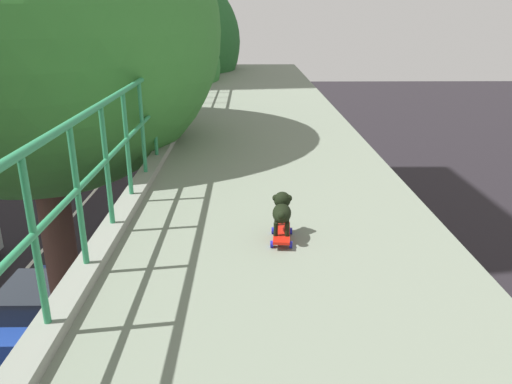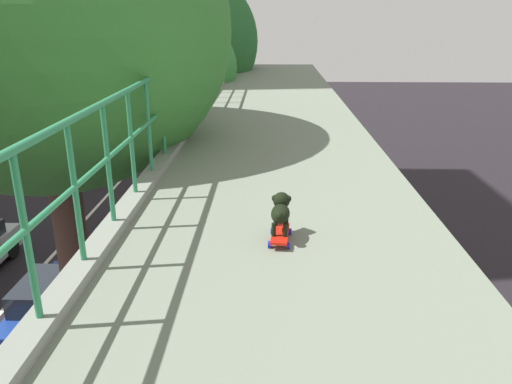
{
  "view_description": "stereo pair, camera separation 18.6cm",
  "coord_description": "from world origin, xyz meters",
  "px_view_note": "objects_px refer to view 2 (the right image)",
  "views": [
    {
      "loc": [
        0.96,
        -3.31,
        7.93
      ],
      "look_at": [
        1.02,
        0.86,
        6.44
      ],
      "focal_mm": 34.81,
      "sensor_mm": 36.0,
      "label": 1
    },
    {
      "loc": [
        1.15,
        -3.31,
        7.93
      ],
      "look_at": [
        1.02,
        0.86,
        6.44
      ],
      "focal_mm": 34.81,
      "sensor_mm": 36.0,
      "label": 2
    }
  ],
  "objects_px": {
    "car_blue_fifth": "(59,303)",
    "city_bus": "(111,125)",
    "small_dog": "(281,210)",
    "toy_skateboard": "(280,234)"
  },
  "relations": [
    {
      "from": "toy_skateboard",
      "to": "car_blue_fifth",
      "type": "bearing_deg",
      "value": 127.49
    },
    {
      "from": "city_bus",
      "to": "small_dog",
      "type": "bearing_deg",
      "value": -68.91
    },
    {
      "from": "car_blue_fifth",
      "to": "city_bus",
      "type": "relative_size",
      "value": 0.35
    },
    {
      "from": "car_blue_fifth",
      "to": "city_bus",
      "type": "height_order",
      "value": "city_bus"
    },
    {
      "from": "car_blue_fifth",
      "to": "small_dog",
      "type": "distance_m",
      "value": 10.91
    },
    {
      "from": "city_bus",
      "to": "small_dog",
      "type": "distance_m",
      "value": 27.2
    },
    {
      "from": "toy_skateboard",
      "to": "small_dog",
      "type": "xyz_separation_m",
      "value": [
        0.0,
        0.07,
        0.2
      ]
    },
    {
      "from": "car_blue_fifth",
      "to": "toy_skateboard",
      "type": "relative_size",
      "value": 8.88
    },
    {
      "from": "small_dog",
      "to": "city_bus",
      "type": "bearing_deg",
      "value": 111.09
    },
    {
      "from": "car_blue_fifth",
      "to": "small_dog",
      "type": "relative_size",
      "value": 9.23
    }
  ]
}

